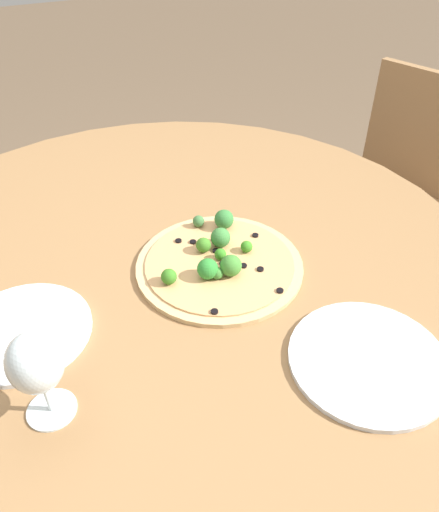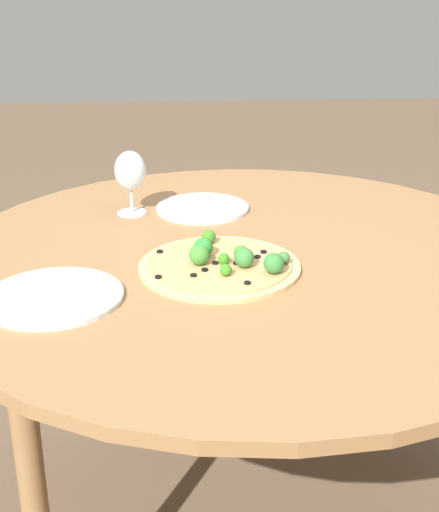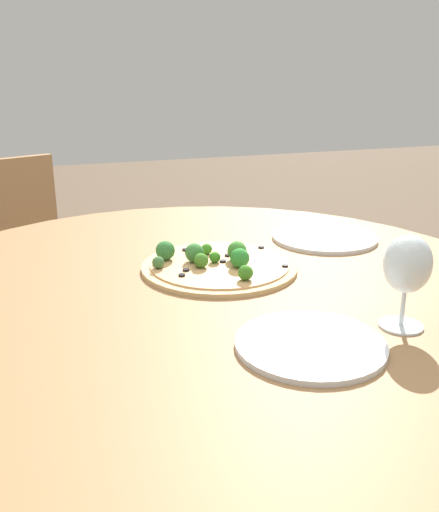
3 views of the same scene
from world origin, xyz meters
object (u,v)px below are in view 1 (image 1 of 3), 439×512
wine_glass (36,365)px  plate_far (368,360)px  chair (391,188)px  plate_near (23,331)px  pizza (219,261)px

wine_glass → plate_far: (-0.50, 0.13, -0.11)m
chair → plate_near: chair is taller
chair → wine_glass: wine_glass is taller
plate_near → plate_far: (-0.52, 0.31, 0.00)m
chair → pizza: chair is taller
pizza → wine_glass: 0.44m
chair → plate_near: size_ratio=3.47×
chair → plate_far: (0.75, 0.77, 0.28)m
pizza → plate_near: (0.40, 0.03, -0.01)m
wine_glass → plate_far: size_ratio=0.61×
pizza → plate_near: 0.40m
chair → pizza: size_ratio=2.45×
pizza → plate_far: size_ratio=1.28×
wine_glass → plate_near: wine_glass is taller
chair → pizza: 1.02m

